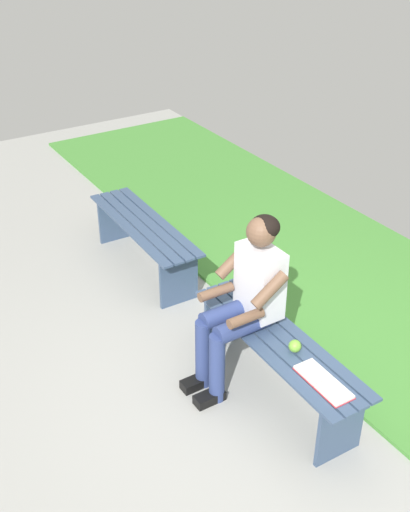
% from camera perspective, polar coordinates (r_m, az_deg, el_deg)
% --- Properties ---
extents(ground_plane, '(10.00, 7.00, 0.04)m').
position_cam_1_polar(ground_plane, '(4.97, -10.32, -9.64)').
color(ground_plane, '#9E9E99').
extents(grass_strip, '(9.00, 2.12, 0.03)m').
position_cam_1_polar(grass_strip, '(6.01, 11.15, -1.40)').
color(grass_strip, '#478C38').
rests_on(grass_strip, ground).
extents(bench_near, '(1.57, 0.43, 0.48)m').
position_cam_1_polar(bench_near, '(4.44, 6.46, -8.62)').
color(bench_near, '#384C6B').
rests_on(bench_near, ground).
extents(bench_far, '(1.55, 0.43, 0.48)m').
position_cam_1_polar(bench_far, '(5.83, -5.45, 1.88)').
color(bench_far, '#384C6B').
rests_on(bench_far, ground).
extents(person_seated, '(0.50, 0.69, 1.28)m').
position_cam_1_polar(person_seated, '(4.34, 3.56, -3.63)').
color(person_seated, silver).
rests_on(person_seated, ground).
extents(apple, '(0.09, 0.09, 0.09)m').
position_cam_1_polar(apple, '(4.25, 8.01, -7.94)').
color(apple, '#72B738').
rests_on(apple, bench_near).
extents(book_open, '(0.42, 0.17, 0.02)m').
position_cam_1_polar(book_open, '(4.06, 10.49, -10.99)').
color(book_open, white).
rests_on(book_open, bench_near).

